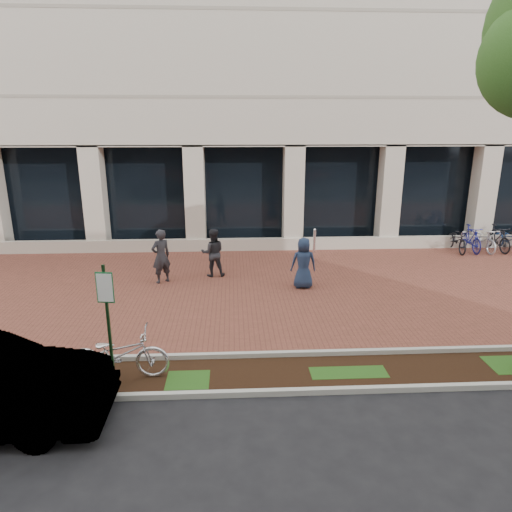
{
  "coord_description": "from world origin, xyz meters",
  "views": [
    {
      "loc": [
        -0.49,
        -13.64,
        5.0
      ],
      "look_at": [
        0.18,
        -0.8,
        1.28
      ],
      "focal_mm": 32.0,
      "sensor_mm": 36.0,
      "label": 1
    }
  ],
  "objects_px": {
    "locked_bicycle": "(118,354)",
    "pedestrian_left": "(161,256)",
    "parking_sign": "(107,310)",
    "bike_rack_cluster": "(490,239)",
    "pedestrian_mid": "(213,253)",
    "bollard": "(314,240)",
    "pedestrian_right": "(303,263)"
  },
  "relations": [
    {
      "from": "pedestrian_right",
      "to": "bollard",
      "type": "distance_m",
      "value": 4.21
    },
    {
      "from": "pedestrian_left",
      "to": "bike_rack_cluster",
      "type": "distance_m",
      "value": 13.21
    },
    {
      "from": "parking_sign",
      "to": "bike_rack_cluster",
      "type": "relative_size",
      "value": 0.7
    },
    {
      "from": "pedestrian_right",
      "to": "locked_bicycle",
      "type": "bearing_deg",
      "value": 49.08
    },
    {
      "from": "parking_sign",
      "to": "pedestrian_left",
      "type": "bearing_deg",
      "value": 96.44
    },
    {
      "from": "pedestrian_right",
      "to": "bollard",
      "type": "height_order",
      "value": "pedestrian_right"
    },
    {
      "from": "locked_bicycle",
      "to": "bike_rack_cluster",
      "type": "relative_size",
      "value": 0.58
    },
    {
      "from": "pedestrian_left",
      "to": "bike_rack_cluster",
      "type": "bearing_deg",
      "value": 158.4
    },
    {
      "from": "pedestrian_mid",
      "to": "bike_rack_cluster",
      "type": "xyz_separation_m",
      "value": [
        11.16,
        2.64,
        -0.32
      ]
    },
    {
      "from": "parking_sign",
      "to": "locked_bicycle",
      "type": "distance_m",
      "value": 1.05
    },
    {
      "from": "pedestrian_mid",
      "to": "bollard",
      "type": "xyz_separation_m",
      "value": [
        3.96,
        2.74,
        -0.31
      ]
    },
    {
      "from": "bollard",
      "to": "bike_rack_cluster",
      "type": "relative_size",
      "value": 0.28
    },
    {
      "from": "pedestrian_left",
      "to": "pedestrian_mid",
      "type": "xyz_separation_m",
      "value": [
        1.65,
        0.6,
        -0.07
      ]
    },
    {
      "from": "pedestrian_right",
      "to": "bollard",
      "type": "relative_size",
      "value": 1.62
    },
    {
      "from": "bollard",
      "to": "pedestrian_mid",
      "type": "bearing_deg",
      "value": -145.39
    },
    {
      "from": "bike_rack_cluster",
      "to": "locked_bicycle",
      "type": "bearing_deg",
      "value": -146.49
    },
    {
      "from": "pedestrian_mid",
      "to": "bollard",
      "type": "height_order",
      "value": "pedestrian_mid"
    },
    {
      "from": "pedestrian_left",
      "to": "pedestrian_mid",
      "type": "height_order",
      "value": "pedestrian_left"
    },
    {
      "from": "parking_sign",
      "to": "pedestrian_right",
      "type": "xyz_separation_m",
      "value": [
        4.65,
        5.3,
        -0.76
      ]
    },
    {
      "from": "parking_sign",
      "to": "pedestrian_right",
      "type": "bearing_deg",
      "value": 56.22
    },
    {
      "from": "locked_bicycle",
      "to": "pedestrian_left",
      "type": "bearing_deg",
      "value": -0.47
    },
    {
      "from": "locked_bicycle",
      "to": "pedestrian_mid",
      "type": "xyz_separation_m",
      "value": [
        1.66,
        6.47,
        0.29
      ]
    },
    {
      "from": "parking_sign",
      "to": "locked_bicycle",
      "type": "height_order",
      "value": "parking_sign"
    },
    {
      "from": "pedestrian_right",
      "to": "pedestrian_left",
      "type": "bearing_deg",
      "value": -8.44
    },
    {
      "from": "parking_sign",
      "to": "pedestrian_left",
      "type": "xyz_separation_m",
      "value": [
        0.11,
        6.02,
        -0.68
      ]
    },
    {
      "from": "locked_bicycle",
      "to": "pedestrian_right",
      "type": "height_order",
      "value": "pedestrian_right"
    },
    {
      "from": "pedestrian_left",
      "to": "pedestrian_right",
      "type": "distance_m",
      "value": 4.59
    },
    {
      "from": "bollard",
      "to": "locked_bicycle",
      "type": "bearing_deg",
      "value": -121.43
    },
    {
      "from": "locked_bicycle",
      "to": "bike_rack_cluster",
      "type": "bearing_deg",
      "value": -54.95
    },
    {
      "from": "parking_sign",
      "to": "pedestrian_right",
      "type": "distance_m",
      "value": 7.09
    },
    {
      "from": "locked_bicycle",
      "to": "pedestrian_mid",
      "type": "bearing_deg",
      "value": -14.74
    },
    {
      "from": "pedestrian_mid",
      "to": "pedestrian_left",
      "type": "bearing_deg",
      "value": 14.45
    }
  ]
}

